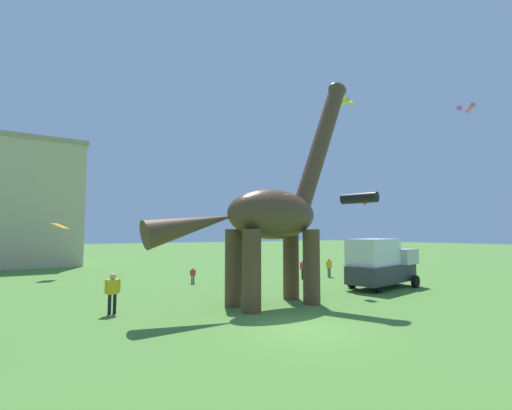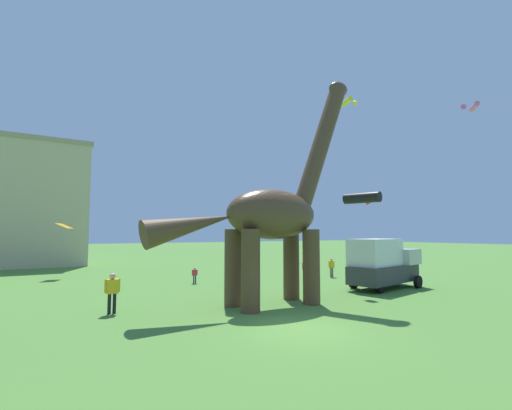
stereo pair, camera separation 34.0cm
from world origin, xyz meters
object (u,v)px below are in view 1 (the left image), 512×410
(parked_box_truck, at_px, (381,263))
(person_strolling_adult, at_px, (193,274))
(kite_mid_right, at_px, (287,212))
(kite_high_left, at_px, (468,108))
(person_far_spectator, at_px, (112,289))
(kite_apex, at_px, (327,112))
(kite_mid_center, at_px, (345,102))
(kite_trailing, at_px, (361,198))
(dinosaur_sculpture, at_px, (272,214))
(person_photographer, at_px, (303,267))
(person_near_flyer, at_px, (329,266))
(kite_near_high, at_px, (60,226))

(parked_box_truck, height_order, person_strolling_adult, parked_box_truck)
(kite_mid_right, relative_size, kite_high_left, 0.70)
(person_far_spectator, height_order, kite_mid_right, kite_mid_right)
(person_far_spectator, distance_m, kite_high_left, 30.09)
(kite_apex, distance_m, kite_mid_center, 14.48)
(kite_trailing, bearing_deg, person_far_spectator, -170.69)
(dinosaur_sculpture, relative_size, person_strolling_adult, 10.95)
(kite_trailing, relative_size, kite_mid_center, 1.64)
(person_strolling_adult, relative_size, kite_mid_center, 0.58)
(person_photographer, bearing_deg, person_near_flyer, -33.96)
(dinosaur_sculpture, relative_size, kite_apex, 19.76)
(dinosaur_sculpture, distance_m, person_photographer, 11.44)
(person_strolling_adult, relative_size, kite_apex, 1.80)
(kite_trailing, relative_size, kite_apex, 5.08)
(kite_apex, distance_m, kite_high_left, 12.94)
(kite_trailing, height_order, kite_mid_center, kite_mid_center)
(kite_trailing, height_order, kite_mid_right, kite_trailing)
(person_strolling_adult, xyz_separation_m, kite_high_left, (20.28, -9.24, 13.23))
(person_strolling_adult, xyz_separation_m, kite_apex, (8.00, -5.47, 11.65))
(person_near_flyer, xyz_separation_m, kite_apex, (-2.84, -2.99, 11.41))
(parked_box_truck, xyz_separation_m, kite_mid_center, (9.27, 11.33, 16.13))
(person_photographer, relative_size, kite_high_left, 0.94)
(parked_box_truck, distance_m, person_near_flyer, 6.40)
(kite_apex, bearing_deg, person_strolling_adult, 145.61)
(person_photographer, relative_size, kite_mid_center, 0.76)
(person_strolling_adult, bearing_deg, dinosaur_sculpture, 123.44)
(dinosaur_sculpture, bearing_deg, person_strolling_adult, 113.31)
(parked_box_truck, height_order, kite_high_left, kite_high_left)
(person_far_spectator, height_order, kite_apex, kite_apex)
(kite_near_high, bearing_deg, kite_mid_center, -13.36)
(person_photographer, bearing_deg, kite_mid_right, 30.90)
(kite_trailing, xyz_separation_m, kite_near_high, (-21.08, 12.71, -2.32))
(person_far_spectator, xyz_separation_m, kite_mid_right, (24.90, 19.29, 5.22))
(person_photographer, distance_m, kite_apex, 11.93)
(parked_box_truck, xyz_separation_m, kite_near_high, (-17.11, 17.60, 2.50))
(person_far_spectator, relative_size, kite_high_left, 1.13)
(kite_near_high, bearing_deg, person_near_flyer, -31.58)
(person_photographer, xyz_separation_m, kite_mid_right, (9.65, 14.28, 5.41))
(kite_high_left, bearing_deg, kite_mid_center, 97.69)
(person_photographer, xyz_separation_m, kite_mid_center, (10.28, 4.75, 16.88))
(person_far_spectator, bearing_deg, kite_near_high, 97.68)
(dinosaur_sculpture, height_order, person_far_spectator, dinosaur_sculpture)
(kite_apex, relative_size, kite_mid_center, 0.32)
(kite_near_high, bearing_deg, kite_apex, -42.50)
(kite_high_left, bearing_deg, kite_apex, 162.94)
(kite_apex, bearing_deg, kite_mid_center, 37.28)
(person_near_flyer, bearing_deg, kite_near_high, 95.92)
(kite_high_left, bearing_deg, dinosaur_sculpture, -179.85)
(person_far_spectator, xyz_separation_m, kite_high_left, (27.13, -2.14, 12.83))
(kite_high_left, height_order, kite_near_high, kite_high_left)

